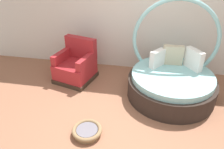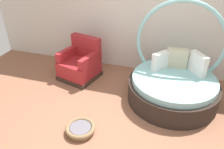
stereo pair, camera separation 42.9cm
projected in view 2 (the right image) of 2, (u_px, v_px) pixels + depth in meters
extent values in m
cube|color=#936047|center=(120.00, 131.00, 3.86)|extent=(8.00, 8.00, 0.02)
cube|color=silver|center=(149.00, 9.00, 4.96)|extent=(8.00, 0.12, 3.02)
cylinder|color=#2D231E|center=(172.00, 91.00, 4.50)|extent=(1.78, 1.78, 0.41)
cylinder|color=#8CC6CC|center=(174.00, 80.00, 4.36)|extent=(1.64, 1.64, 0.12)
torus|color=#8CC6CC|center=(180.00, 44.00, 4.47)|extent=(1.77, 0.08, 1.77)
cube|color=white|center=(198.00, 64.00, 4.37)|extent=(0.35, 0.41, 0.42)
cube|color=#BCB293|center=(177.00, 58.00, 4.58)|extent=(0.42, 0.13, 0.42)
cube|color=white|center=(160.00, 61.00, 4.53)|extent=(0.32, 0.36, 0.37)
cube|color=#38281E|center=(80.00, 75.00, 5.33)|extent=(0.98, 0.98, 0.10)
cube|color=#A32328|center=(79.00, 67.00, 5.21)|extent=(0.93, 0.93, 0.34)
cube|color=#A32328|center=(86.00, 46.00, 5.22)|extent=(0.78, 0.35, 0.50)
cube|color=#A32328|center=(68.00, 53.00, 5.21)|extent=(0.29, 0.69, 0.22)
cube|color=#A32328|center=(90.00, 60.00, 4.92)|extent=(0.29, 0.69, 0.22)
cylinder|color=#8E704C|center=(81.00, 131.00, 3.81)|extent=(0.44, 0.44, 0.06)
torus|color=#8E704C|center=(80.00, 128.00, 3.78)|extent=(0.51, 0.51, 0.07)
cylinder|color=slate|center=(80.00, 128.00, 3.78)|extent=(0.36, 0.36, 0.05)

